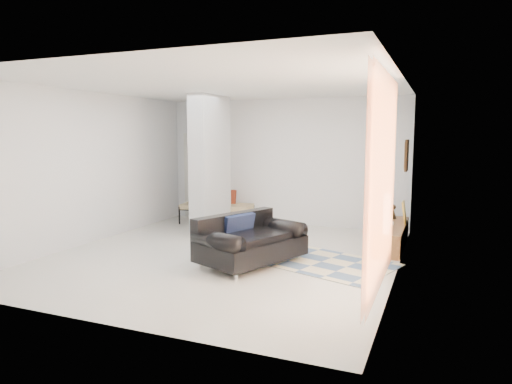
% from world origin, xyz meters
% --- Properties ---
extents(floor, '(6.00, 6.00, 0.00)m').
position_xyz_m(floor, '(0.00, 0.00, 0.00)').
color(floor, beige).
rests_on(floor, ground).
extents(ceiling, '(6.00, 6.00, 0.00)m').
position_xyz_m(ceiling, '(0.00, 0.00, 2.80)').
color(ceiling, white).
rests_on(ceiling, wall_back).
extents(wall_back, '(6.00, 0.00, 6.00)m').
position_xyz_m(wall_back, '(0.00, 3.00, 1.40)').
color(wall_back, silver).
rests_on(wall_back, ground).
extents(wall_front, '(6.00, 0.00, 6.00)m').
position_xyz_m(wall_front, '(0.00, -3.00, 1.40)').
color(wall_front, silver).
rests_on(wall_front, ground).
extents(wall_left, '(0.00, 6.00, 6.00)m').
position_xyz_m(wall_left, '(-2.75, 0.00, 1.40)').
color(wall_left, silver).
rests_on(wall_left, ground).
extents(wall_right, '(0.00, 6.00, 6.00)m').
position_xyz_m(wall_right, '(2.75, 0.00, 1.40)').
color(wall_right, silver).
rests_on(wall_right, ground).
extents(partition_column, '(0.35, 1.20, 2.80)m').
position_xyz_m(partition_column, '(-1.10, 1.60, 1.40)').
color(partition_column, '#ABAFB3').
rests_on(partition_column, floor).
extents(hallway_door, '(0.85, 0.06, 2.04)m').
position_xyz_m(hallway_door, '(-2.10, 2.96, 1.02)').
color(hallway_door, silver).
rests_on(hallway_door, floor).
extents(curtain, '(0.00, 2.55, 2.55)m').
position_xyz_m(curtain, '(2.67, -1.15, 1.45)').
color(curtain, '#F87F41').
rests_on(curtain, wall_right).
extents(wall_art, '(0.04, 0.45, 0.55)m').
position_xyz_m(wall_art, '(2.72, 1.69, 1.65)').
color(wall_art, '#321D0D').
rests_on(wall_art, wall_right).
extents(media_console, '(0.45, 1.90, 0.80)m').
position_xyz_m(media_console, '(2.52, 1.69, 0.20)').
color(media_console, brown).
rests_on(media_console, floor).
extents(loveseat, '(1.52, 1.90, 0.76)m').
position_xyz_m(loveseat, '(0.54, -0.27, 0.35)').
color(loveseat, silver).
rests_on(loveseat, floor).
extents(daybed, '(1.67, 0.86, 0.77)m').
position_xyz_m(daybed, '(-1.43, 2.48, 0.42)').
color(daybed, black).
rests_on(daybed, floor).
extents(area_rug, '(2.49, 2.04, 0.01)m').
position_xyz_m(area_rug, '(1.60, 0.20, 0.01)').
color(area_rug, beige).
rests_on(area_rug, floor).
extents(cylinder_lamp, '(0.12, 0.12, 0.65)m').
position_xyz_m(cylinder_lamp, '(2.50, 0.92, 0.73)').
color(cylinder_lamp, white).
rests_on(cylinder_lamp, media_console).
extents(bronze_figurine, '(0.16, 0.16, 0.27)m').
position_xyz_m(bronze_figurine, '(2.47, 2.33, 0.54)').
color(bronze_figurine, black).
rests_on(bronze_figurine, media_console).
extents(vase, '(0.22, 0.22, 0.21)m').
position_xyz_m(vase, '(2.47, 1.45, 0.50)').
color(vase, white).
rests_on(vase, media_console).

